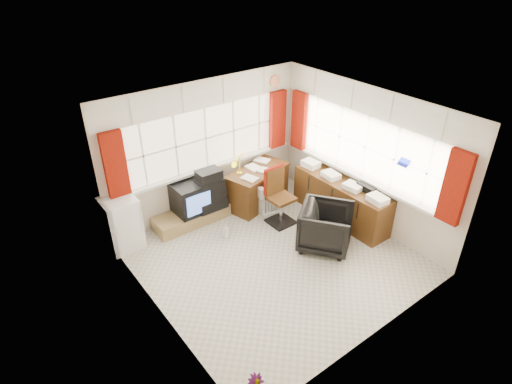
# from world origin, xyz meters

# --- Properties ---
(ground) EXTENTS (4.00, 4.00, 0.00)m
(ground) POSITION_xyz_m (0.00, 0.00, 0.00)
(ground) COLOR beige
(ground) RESTS_ON ground
(room_walls) EXTENTS (4.00, 4.00, 4.00)m
(room_walls) POSITION_xyz_m (0.00, 0.00, 1.50)
(room_walls) COLOR beige
(room_walls) RESTS_ON ground
(window_back) EXTENTS (3.70, 0.12, 3.60)m
(window_back) POSITION_xyz_m (0.00, 1.94, 0.95)
(window_back) COLOR #FFEAC9
(window_back) RESTS_ON room_walls
(window_right) EXTENTS (0.12, 3.70, 3.60)m
(window_right) POSITION_xyz_m (1.94, 0.00, 0.95)
(window_right) COLOR #FFEAC9
(window_right) RESTS_ON room_walls
(curtains) EXTENTS (3.83, 3.83, 1.15)m
(curtains) POSITION_xyz_m (0.92, 0.93, 1.46)
(curtains) COLOR maroon
(curtains) RESTS_ON room_walls
(overhead_cabinets) EXTENTS (3.98, 3.98, 0.48)m
(overhead_cabinets) POSITION_xyz_m (0.98, 0.98, 2.25)
(overhead_cabinets) COLOR white
(overhead_cabinets) RESTS_ON room_walls
(desk) EXTENTS (1.39, 0.94, 0.77)m
(desk) POSITION_xyz_m (0.84, 1.54, 0.41)
(desk) COLOR #4A2C11
(desk) RESTS_ON ground
(desk_lamp) EXTENTS (0.16, 0.14, 0.42)m
(desk_lamp) POSITION_xyz_m (0.47, 1.63, 1.03)
(desk_lamp) COLOR #FCF40A
(desk_lamp) RESTS_ON desk
(task_chair) EXTENTS (0.45, 0.47, 1.06)m
(task_chair) POSITION_xyz_m (0.75, 0.85, 0.56)
(task_chair) COLOR black
(task_chair) RESTS_ON ground
(office_chair) EXTENTS (1.16, 1.17, 0.77)m
(office_chair) POSITION_xyz_m (0.89, -0.25, 0.38)
(office_chair) COLOR black
(office_chair) RESTS_ON ground
(radiator) EXTENTS (0.44, 0.25, 0.62)m
(radiator) POSITION_xyz_m (0.79, 1.04, 0.25)
(radiator) COLOR white
(radiator) RESTS_ON ground
(credenza) EXTENTS (0.50, 2.00, 0.85)m
(credenza) POSITION_xyz_m (1.73, 0.20, 0.39)
(credenza) COLOR #4A2C11
(credenza) RESTS_ON ground
(file_tray) EXTENTS (0.29, 0.37, 0.12)m
(file_tray) POSITION_xyz_m (1.90, -0.26, 0.81)
(file_tray) COLOR black
(file_tray) RESTS_ON credenza
(tv_bench) EXTENTS (1.40, 0.50, 0.25)m
(tv_bench) POSITION_xyz_m (-0.55, 1.72, 0.12)
(tv_bench) COLOR olive
(tv_bench) RESTS_ON ground
(crt_tv) EXTENTS (0.62, 0.58, 0.56)m
(crt_tv) POSITION_xyz_m (-0.53, 1.73, 0.53)
(crt_tv) COLOR black
(crt_tv) RESTS_ON tv_bench
(hifi_stack) EXTENTS (0.57, 0.37, 0.77)m
(hifi_stack) POSITION_xyz_m (-0.20, 1.61, 0.60)
(hifi_stack) COLOR black
(hifi_stack) RESTS_ON tv_bench
(mini_fridge) EXTENTS (0.55, 0.56, 0.92)m
(mini_fridge) POSITION_xyz_m (-1.80, 1.80, 0.46)
(mini_fridge) COLOR white
(mini_fridge) RESTS_ON ground
(spray_bottle_a) EXTENTS (0.12, 0.12, 0.28)m
(spray_bottle_a) POSITION_xyz_m (-0.31, 0.96, 0.14)
(spray_bottle_a) COLOR silver
(spray_bottle_a) RESTS_ON ground
(spray_bottle_b) EXTENTS (0.13, 0.13, 0.21)m
(spray_bottle_b) POSITION_xyz_m (0.35, 1.54, 0.11)
(spray_bottle_b) COLOR #82C3BA
(spray_bottle_b) RESTS_ON ground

